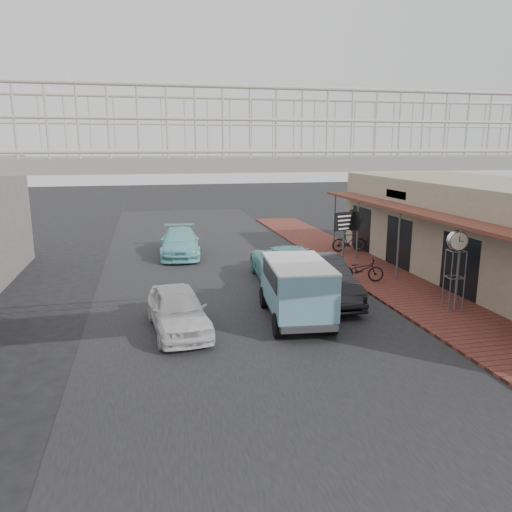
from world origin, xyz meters
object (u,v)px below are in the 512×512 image
angkot_far (180,242)px  angkot_van (296,283)px  white_hatchback (178,310)px  angkot_curb (287,263)px  street_clock (457,244)px  motorcycle_far (349,241)px  arrow_sign (357,221)px  motorcycle_near (361,270)px  dark_sedan (320,279)px

angkot_far → angkot_van: bearing=-70.8°
white_hatchback → angkot_curb: size_ratio=0.72×
street_clock → angkot_far: bearing=133.5°
motorcycle_far → arrow_sign: bearing=167.6°
motorcycle_near → street_clock: (1.52, -3.94, 1.72)m
angkot_van → motorcycle_near: angkot_van is taller
angkot_far → motorcycle_far: bearing=-5.3°
motorcycle_far → street_clock: street_clock is taller
white_hatchback → motorcycle_near: bearing=21.1°
white_hatchback → angkot_van: (3.70, 0.10, 0.58)m
dark_sedan → angkot_curb: (-0.44, 2.76, -0.04)m
angkot_curb → angkot_far: bearing=-52.0°
street_clock → arrow_sign: arrow_sign is taller
angkot_van → motorcycle_far: (5.65, 9.11, -0.61)m
angkot_far → motorcycle_near: (6.71, -6.84, -0.10)m
white_hatchback → dark_sedan: dark_sedan is taller
angkot_van → white_hatchback: bearing=-173.2°
angkot_curb → angkot_van: 4.74m
dark_sedan → motorcycle_far: dark_sedan is taller
white_hatchback → dark_sedan: size_ratio=0.81×
dark_sedan → angkot_far: bearing=117.8°
angkot_far → arrow_sign: bearing=-31.2°
motorcycle_far → street_clock: (-0.31, -9.42, 1.66)m
angkot_van → arrow_sign: 7.02m
dark_sedan → angkot_far: 9.66m
angkot_curb → angkot_far: 7.05m
motorcycle_near → motorcycle_far: bearing=-0.2°
angkot_curb → white_hatchback: bearing=49.4°
dark_sedan → angkot_curb: size_ratio=0.89×
arrow_sign → motorcycle_far: bearing=53.5°
angkot_van → motorcycle_far: size_ratio=2.32×
angkot_van → motorcycle_far: bearing=63.5°
motorcycle_far → arrow_sign: 4.25m
white_hatchback → angkot_curb: angkot_curb is taller
angkot_far → street_clock: (8.23, -10.78, 1.62)m
motorcycle_near → street_clock: street_clock is taller
arrow_sign → white_hatchback: bearing=-162.7°
motorcycle_near → arrow_sign: 2.51m
motorcycle_near → angkot_far: bearing=62.7°
street_clock → arrow_sign: (-1.00, 5.71, -0.02)m
dark_sedan → street_clock: 4.70m
angkot_curb → motorcycle_near: size_ratio=2.98×
dark_sedan → angkot_far: (-4.33, 8.63, -0.11)m
dark_sedan → motorcycle_near: size_ratio=2.64×
angkot_far → motorcycle_far: size_ratio=2.61×
angkot_curb → motorcycle_near: (2.81, -0.96, -0.17)m
angkot_curb → angkot_van: bearing=82.1°
angkot_far → arrow_sign: 8.97m
angkot_far → white_hatchback: bearing=-90.6°
angkot_far → angkot_van: 10.88m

